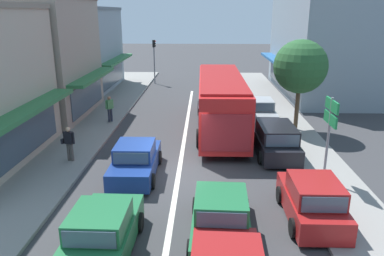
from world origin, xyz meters
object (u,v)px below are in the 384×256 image
pedestrian_with_handbag_near (69,142)px  pedestrian_browsing_midblock (110,107)px  sedan_queue_far_back (136,161)px  city_bus (221,99)px  sedan_behind_bus_mid (221,217)px  street_tree_right (300,67)px  sedan_behind_bus_near (101,235)px  parked_hatchback_kerb_front (312,201)px  parked_sedan_kerb_third (260,111)px  parked_wagon_kerb_second (275,140)px  directional_road_sign (330,120)px  traffic_light_downstreet (154,54)px

pedestrian_with_handbag_near → pedestrian_browsing_midblock: size_ratio=1.00×
sedan_queue_far_back → city_bus: bearing=59.7°
pedestrian_browsing_midblock → sedan_behind_bus_mid: bearing=-62.1°
city_bus → street_tree_right: (4.42, -0.10, 1.91)m
sedan_behind_bus_near → parked_hatchback_kerb_front: 6.87m
city_bus → pedestrian_with_handbag_near: 9.01m
sedan_behind_bus_near → pedestrian_with_handbag_near: size_ratio=2.59×
sedan_behind_bus_near → parked_sedan_kerb_third: (6.46, 14.09, 0.00)m
street_tree_right → pedestrian_browsing_midblock: (-11.28, 1.14, -2.73)m
parked_wagon_kerb_second → street_tree_right: size_ratio=0.85×
sedan_behind_bus_mid → street_tree_right: street_tree_right is taller
city_bus → parked_hatchback_kerb_front: (2.66, -10.06, -1.17)m
parked_sedan_kerb_third → directional_road_sign: 9.41m
sedan_queue_far_back → parked_sedan_kerb_third: size_ratio=1.00×
city_bus → sedan_queue_far_back: city_bus is taller
parked_wagon_kerb_second → parked_sedan_kerb_third: parked_wagon_kerb_second is taller
sedan_behind_bus_near → sedan_behind_bus_mid: (3.45, 1.05, 0.00)m
city_bus → parked_wagon_kerb_second: size_ratio=2.40×
parked_hatchback_kerb_front → parked_sedan_kerb_third: bearing=90.4°
parked_hatchback_kerb_front → street_tree_right: 10.58m
pedestrian_with_handbag_near → traffic_light_downstreet: bearing=86.3°
sedan_behind_bus_mid → pedestrian_browsing_midblock: size_ratio=2.61×
parked_hatchback_kerb_front → pedestrian_with_handbag_near: bearing=154.7°
traffic_light_downstreet → directional_road_sign: traffic_light_downstreet is taller
city_bus → parked_sedan_kerb_third: bearing=36.4°
sedan_queue_far_back → pedestrian_browsing_midblock: bearing=111.2°
sedan_queue_far_back → pedestrian_with_handbag_near: bearing=159.8°
sedan_behind_bus_mid → traffic_light_downstreet: traffic_light_downstreet is taller
directional_road_sign → pedestrian_with_handbag_near: size_ratio=2.21×
city_bus → parked_wagon_kerb_second: bearing=-57.4°
sedan_behind_bus_mid → directional_road_sign: size_ratio=1.18×
sedan_behind_bus_mid → parked_sedan_kerb_third: size_ratio=1.01×
parked_wagon_kerb_second → pedestrian_browsing_midblock: pedestrian_browsing_midblock is taller
sedan_behind_bus_mid → parked_sedan_kerb_third: bearing=77.0°
sedan_queue_far_back → parked_wagon_kerb_second: size_ratio=0.93×
parked_hatchback_kerb_front → pedestrian_with_handbag_near: size_ratio=2.27×
sedan_queue_far_back → street_tree_right: 11.02m
sedan_behind_bus_mid → pedestrian_with_handbag_near: size_ratio=2.61×
parked_hatchback_kerb_front → parked_sedan_kerb_third: (-0.08, 11.97, -0.05)m
parked_wagon_kerb_second → traffic_light_downstreet: 20.79m
parked_wagon_kerb_second → traffic_light_downstreet: size_ratio=1.08×
sedan_queue_far_back → parked_wagon_kerb_second: parked_wagon_kerb_second is taller
city_bus → sedan_queue_far_back: (-3.88, -6.64, -1.22)m
parked_sedan_kerb_third → pedestrian_with_handbag_near: pedestrian_with_handbag_near is taller
sedan_behind_bus_mid → directional_road_sign: directional_road_sign is taller
sedan_queue_far_back → street_tree_right: bearing=38.2°
sedan_behind_bus_near → parked_hatchback_kerb_front: parked_hatchback_kerb_front is taller
traffic_light_downstreet → parked_sedan_kerb_third: bearing=-57.2°
sedan_queue_far_back → parked_wagon_kerb_second: (6.40, 2.70, 0.08)m
parked_wagon_kerb_second → street_tree_right: bearing=63.6°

